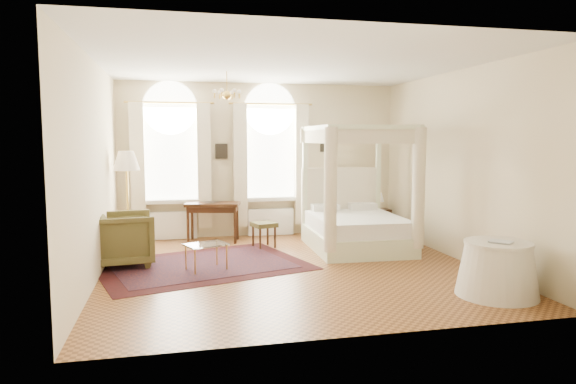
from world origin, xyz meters
name	(u,v)px	position (x,y,z in m)	size (l,w,h in m)	color
ground	(291,268)	(0.00, 0.00, 0.00)	(6.00, 6.00, 0.00)	brown
room_walls	(291,147)	(0.00, 0.00, 1.98)	(6.00, 6.00, 6.00)	beige
window_left	(171,169)	(-1.90, 2.87, 1.49)	(1.62, 0.27, 3.29)	white
window_right	(271,168)	(0.20, 2.87, 1.49)	(1.62, 0.27, 3.29)	white
chandelier	(227,94)	(-0.90, 1.20, 2.91)	(0.51, 0.45, 0.50)	gold
wall_pictures	(265,149)	(0.09, 2.97, 1.89)	(2.54, 0.03, 0.39)	black
canopy_bed	(357,222)	(1.55, 1.15, 0.54)	(1.86, 2.25, 2.35)	beige
nightstand	(381,221)	(2.70, 2.70, 0.27)	(0.37, 0.34, 0.53)	#331B0D
nightstand_lamp	(378,198)	(2.61, 2.67, 0.79)	(0.26, 0.26, 0.38)	gold
writing_desk	(213,208)	(-1.09, 2.48, 0.69)	(1.18, 0.79, 0.81)	#331B0D
laptop	(211,202)	(-1.13, 2.43, 0.82)	(0.31, 0.20, 0.02)	black
stool	(264,226)	(-0.16, 1.71, 0.41)	(0.53, 0.53, 0.49)	#413A1B
armchair	(123,239)	(-2.70, 0.79, 0.45)	(0.96, 0.99, 0.90)	#4A421F
coffee_table	(206,246)	(-1.37, 0.17, 0.39)	(0.76, 0.65, 0.43)	silver
floor_lamp	(127,166)	(-2.70, 1.81, 1.61)	(0.49, 0.49, 1.89)	gold
oriental_rug	(202,265)	(-1.42, 0.49, 0.01)	(3.85, 3.22, 0.01)	#380D0F
side_table	(497,269)	(2.39, -2.04, 0.36)	(1.09, 1.09, 0.74)	beige
book	(499,243)	(2.29, -2.18, 0.75)	(0.21, 0.28, 0.03)	black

